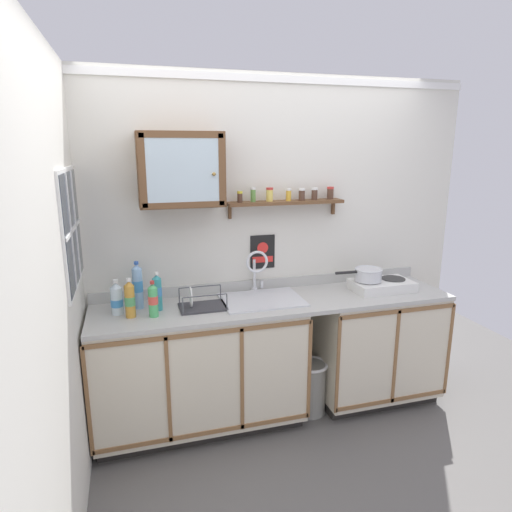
# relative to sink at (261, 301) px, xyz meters

# --- Properties ---
(floor) EXTENTS (5.64, 5.64, 0.00)m
(floor) POSITION_rel_sink_xyz_m (0.10, -0.34, -0.90)
(floor) COLOR #565451
(floor) RESTS_ON ground
(back_wall) EXTENTS (3.24, 0.07, 2.50)m
(back_wall) POSITION_rel_sink_xyz_m (0.10, 0.27, 0.36)
(back_wall) COLOR silver
(back_wall) RESTS_ON ground
(side_wall_left) EXTENTS (0.05, 3.39, 2.50)m
(side_wall_left) POSITION_rel_sink_xyz_m (-1.24, -0.65, 0.35)
(side_wall_left) COLOR silver
(side_wall_left) RESTS_ON ground
(lower_cabinet_run) EXTENTS (1.47, 0.57, 0.88)m
(lower_cabinet_run) POSITION_rel_sink_xyz_m (-0.47, -0.04, -0.46)
(lower_cabinet_run) COLOR black
(lower_cabinet_run) RESTS_ON ground
(lower_cabinet_run_right) EXTENTS (0.96, 0.57, 0.88)m
(lower_cabinet_run_right) POSITION_rel_sink_xyz_m (0.94, -0.04, -0.46)
(lower_cabinet_run_right) COLOR black
(lower_cabinet_run_right) RESTS_ON ground
(countertop) EXTENTS (2.60, 0.60, 0.03)m
(countertop) POSITION_rel_sink_xyz_m (0.10, -0.04, -0.00)
(countertop) COLOR #B2B2AD
(countertop) RESTS_ON lower_cabinet_run
(backsplash) EXTENTS (2.60, 0.02, 0.08)m
(backsplash) POSITION_rel_sink_xyz_m (0.10, 0.23, 0.05)
(backsplash) COLOR #B2B2AD
(backsplash) RESTS_ON countertop
(sink) EXTENTS (0.58, 0.47, 0.43)m
(sink) POSITION_rel_sink_xyz_m (0.00, 0.00, 0.00)
(sink) COLOR silver
(sink) RESTS_ON countertop
(hot_plate_stove) EXTENTS (0.46, 0.28, 0.08)m
(hot_plate_stove) POSITION_rel_sink_xyz_m (0.96, -0.05, 0.05)
(hot_plate_stove) COLOR silver
(hot_plate_stove) RESTS_ON countertop
(saucepan) EXTENTS (0.37, 0.21, 0.10)m
(saucepan) POSITION_rel_sink_xyz_m (0.84, -0.02, 0.14)
(saucepan) COLOR silver
(saucepan) RESTS_ON hot_plate_stove
(bottle_juice_amber_0) EXTENTS (0.07, 0.07, 0.26)m
(bottle_juice_amber_0) POSITION_rel_sink_xyz_m (-0.91, -0.09, 0.13)
(bottle_juice_amber_0) COLOR gold
(bottle_juice_amber_0) RESTS_ON countertop
(bottle_detergent_teal_1) EXTENTS (0.06, 0.06, 0.27)m
(bottle_detergent_teal_1) POSITION_rel_sink_xyz_m (-0.73, -0.01, 0.14)
(bottle_detergent_teal_1) COLOR teal
(bottle_detergent_teal_1) RESTS_ON countertop
(bottle_water_clear_2) EXTENTS (0.08, 0.08, 0.23)m
(bottle_water_clear_2) POSITION_rel_sink_xyz_m (-0.99, -0.01, 0.11)
(bottle_water_clear_2) COLOR silver
(bottle_water_clear_2) RESTS_ON countertop
(bottle_soda_green_3) EXTENTS (0.06, 0.06, 0.24)m
(bottle_soda_green_3) POSITION_rel_sink_xyz_m (-0.77, -0.12, 0.12)
(bottle_soda_green_3) COLOR #4CB266
(bottle_soda_green_3) RESTS_ON countertop
(bottle_water_blue_4) EXTENTS (0.07, 0.07, 0.33)m
(bottle_water_blue_4) POSITION_rel_sink_xyz_m (-0.85, 0.07, 0.17)
(bottle_water_blue_4) COLOR #8CB7E0
(bottle_water_blue_4) RESTS_ON countertop
(dish_rack) EXTENTS (0.32, 0.23, 0.16)m
(dish_rack) POSITION_rel_sink_xyz_m (-0.44, -0.05, 0.03)
(dish_rack) COLOR #333338
(dish_rack) RESTS_ON countertop
(wall_cabinet) EXTENTS (0.56, 0.29, 0.49)m
(wall_cabinet) POSITION_rel_sink_xyz_m (-0.53, 0.11, 0.94)
(wall_cabinet) COLOR brown
(spice_shelf) EXTENTS (0.88, 0.14, 0.23)m
(spice_shelf) POSITION_rel_sink_xyz_m (0.25, 0.17, 0.70)
(spice_shelf) COLOR brown
(warning_sign) EXTENTS (0.19, 0.01, 0.26)m
(warning_sign) POSITION_rel_sink_xyz_m (0.08, 0.24, 0.30)
(warning_sign) COLOR black
(window) EXTENTS (0.03, 0.73, 0.70)m
(window) POSITION_rel_sink_xyz_m (-1.21, -0.16, 0.62)
(window) COLOR #262D38
(trash_bin) EXTENTS (0.26, 0.26, 0.41)m
(trash_bin) POSITION_rel_sink_xyz_m (0.36, -0.10, -0.69)
(trash_bin) COLOR gray
(trash_bin) RESTS_ON ground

